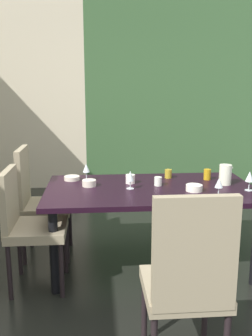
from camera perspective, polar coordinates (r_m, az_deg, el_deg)
ground_plane at (r=3.21m, az=-1.87°, el=-16.83°), size 5.23×5.98×0.02m
back_panel_interior at (r=5.89m, az=-17.89°, el=10.54°), size 2.34×0.10×2.83m
garden_window_panel at (r=5.88m, az=8.28°, el=11.00°), size 2.90×0.10×2.83m
dining_table at (r=3.21m, az=3.75°, el=-4.27°), size 1.77×1.00×0.71m
chair_head_near at (r=2.06m, az=9.43°, el=-16.21°), size 0.44×0.44×1.06m
chair_left_near at (r=3.00m, az=-14.85°, el=-7.85°), size 0.44×0.44×0.95m
chair_left_far at (r=3.51m, az=-13.40°, el=-4.33°), size 0.44×0.44×1.02m
wine_glass_right at (r=3.23m, az=18.31°, el=-1.31°), size 0.07×0.07×0.16m
wine_glass_left at (r=3.12m, az=0.66°, el=-1.32°), size 0.06×0.06×0.15m
wine_glass_near_shelf at (r=3.42m, az=-6.08°, el=-0.09°), size 0.06×0.06×0.15m
wine_glass_front at (r=3.00m, az=13.98°, el=-2.31°), size 0.07×0.07×0.15m
serving_bowl_north at (r=3.12m, az=10.34°, el=-2.99°), size 0.14×0.14×0.05m
serving_bowl_south at (r=3.46m, az=-8.25°, el=-1.53°), size 0.14×0.14×0.04m
serving_bowl_center at (r=3.23m, az=-5.64°, el=-2.30°), size 0.12×0.12×0.05m
cup_near_window at (r=3.51m, az=6.46°, el=-0.87°), size 0.06×0.06×0.08m
cup_west at (r=3.51m, az=12.27°, el=-0.96°), size 0.06×0.06×0.10m
cup_corner at (r=3.24m, az=4.91°, el=-2.03°), size 0.07×0.07×0.08m
cup_east at (r=3.30m, az=0.66°, el=-1.69°), size 0.08×0.08×0.08m
pitcher_rear at (r=3.37m, az=14.90°, el=-0.96°), size 0.12×0.11×0.18m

